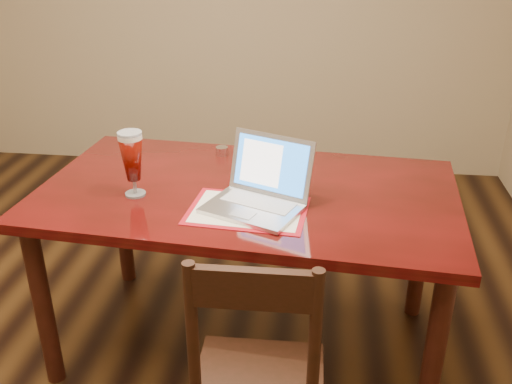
# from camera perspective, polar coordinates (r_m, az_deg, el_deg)

# --- Properties ---
(ground) EXTENTS (5.00, 5.00, 0.00)m
(ground) POSITION_cam_1_polar(r_m,az_deg,el_deg) (2.80, -12.65, -17.07)
(ground) COLOR black
(ground) RESTS_ON ground
(dining_table) EXTENTS (1.84, 1.13, 1.11)m
(dining_table) POSITION_cam_1_polar(r_m,az_deg,el_deg) (2.47, -1.08, -1.68)
(dining_table) COLOR #530B0B
(dining_table) RESTS_ON ground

